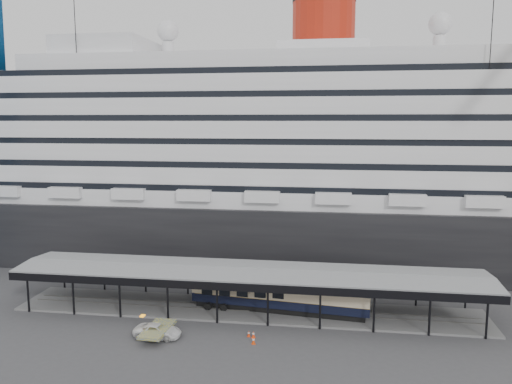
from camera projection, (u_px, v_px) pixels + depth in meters
The scene contains 8 objects.
ground at pixel (241, 328), 55.26m from camera, with size 200.00×200.00×0.00m, color #3D3D3F.
cruise_ship at pixel (274, 147), 83.99m from camera, with size 130.00×30.00×43.90m.
platform_canopy at pixel (248, 292), 59.82m from camera, with size 56.00×9.18×5.30m.
port_truck at pixel (158, 331), 52.74m from camera, with size 2.31×5.02×1.39m, color white.
pullman_carriage at pixel (279, 292), 59.26m from camera, with size 21.39×5.15×20.83m.
traffic_cone_left at pixel (249, 334), 52.93m from camera, with size 0.43×0.43×0.66m.
traffic_cone_mid at pixel (253, 340), 51.16m from camera, with size 0.50×0.50×0.78m.
traffic_cone_right at pixel (253, 334), 52.61m from camera, with size 0.40×0.40×0.76m.
Camera 1 is at (9.27, -51.77, 22.74)m, focal length 35.00 mm.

